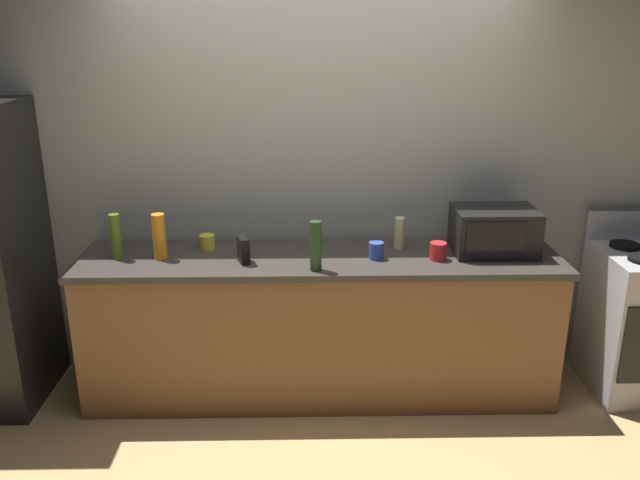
{
  "coord_description": "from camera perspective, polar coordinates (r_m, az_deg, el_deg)",
  "views": [
    {
      "loc": [
        -0.07,
        -3.2,
        2.21
      ],
      "look_at": [
        0.0,
        0.4,
        1.0
      ],
      "focal_mm": 36.52,
      "sensor_mm": 36.0,
      "label": 1
    }
  ],
  "objects": [
    {
      "name": "ground_plane",
      "position": [
        3.89,
        0.13,
        -16.06
      ],
      "size": [
        8.0,
        8.0,
        0.0
      ],
      "primitive_type": "plane",
      "color": "tan"
    },
    {
      "name": "back_wall",
      "position": [
        4.1,
        -0.12,
        6.47
      ],
      "size": [
        6.4,
        0.1,
        2.7
      ],
      "primitive_type": "cube",
      "color": "#9EA399",
      "rests_on": "ground_plane"
    },
    {
      "name": "counter_run",
      "position": [
        4.01,
        -0.0,
        -7.46
      ],
      "size": [
        2.84,
        0.64,
        0.9
      ],
      "color": "brown",
      "rests_on": "ground_plane"
    },
    {
      "name": "microwave",
      "position": [
        3.99,
        15.0,
        0.79
      ],
      "size": [
        0.48,
        0.35,
        0.27
      ],
      "color": "black",
      "rests_on": "counter_run"
    },
    {
      "name": "cordless_phone",
      "position": [
        3.73,
        -6.72,
        -0.89
      ],
      "size": [
        0.08,
        0.12,
        0.15
      ],
      "primitive_type": "cube",
      "rotation": [
        0.0,
        0.0,
        0.34
      ],
      "color": "black",
      "rests_on": "counter_run"
    },
    {
      "name": "bottle_olive_oil",
      "position": [
        3.93,
        -17.46,
        0.28
      ],
      "size": [
        0.06,
        0.06,
        0.27
      ],
      "primitive_type": "cylinder",
      "color": "#4C6B19",
      "rests_on": "counter_run"
    },
    {
      "name": "bottle_wine",
      "position": [
        3.57,
        -0.38,
        -0.53
      ],
      "size": [
        0.07,
        0.07,
        0.28
      ],
      "primitive_type": "cylinder",
      "color": "#1E3F19",
      "rests_on": "counter_run"
    },
    {
      "name": "bottle_dish_soap",
      "position": [
        3.86,
        -13.9,
        0.29
      ],
      "size": [
        0.07,
        0.07,
        0.27
      ],
      "primitive_type": "cylinder",
      "color": "orange",
      "rests_on": "counter_run"
    },
    {
      "name": "bottle_vinegar",
      "position": [
        3.97,
        6.97,
        0.62
      ],
      "size": [
        0.06,
        0.06,
        0.19
      ],
      "primitive_type": "cylinder",
      "color": "beige",
      "rests_on": "counter_run"
    },
    {
      "name": "mug_blue",
      "position": [
        3.79,
        4.95,
        -0.92
      ],
      "size": [
        0.09,
        0.09,
        0.1
      ],
      "primitive_type": "cylinder",
      "color": "#2D4CB2",
      "rests_on": "counter_run"
    },
    {
      "name": "mug_red",
      "position": [
        3.82,
        10.31,
        -0.96
      ],
      "size": [
        0.1,
        0.1,
        0.1
      ],
      "primitive_type": "cylinder",
      "color": "red",
      "rests_on": "counter_run"
    },
    {
      "name": "mug_yellow",
      "position": [
        4.0,
        -9.86,
        -0.17
      ],
      "size": [
        0.09,
        0.09,
        0.09
      ],
      "primitive_type": "cylinder",
      "color": "yellow",
      "rests_on": "counter_run"
    }
  ]
}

